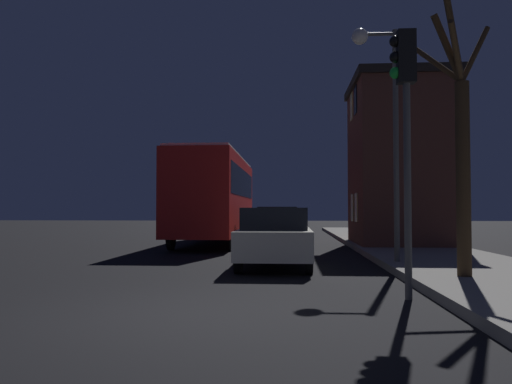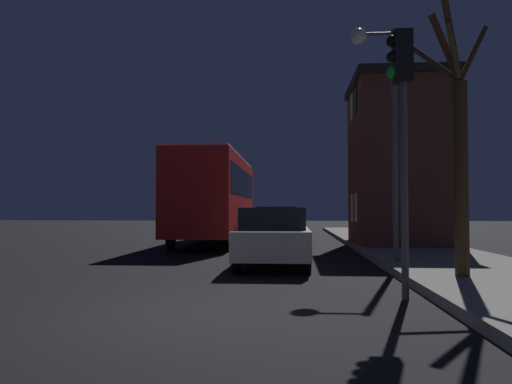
# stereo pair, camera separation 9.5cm
# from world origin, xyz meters

# --- Properties ---
(ground_plane) EXTENTS (120.00, 120.00, 0.00)m
(ground_plane) POSITION_xyz_m (0.00, 0.00, 0.00)
(ground_plane) COLOR black
(brick_building) EXTENTS (3.74, 4.81, 6.45)m
(brick_building) POSITION_xyz_m (5.90, 12.83, 3.42)
(brick_building) COLOR brown
(brick_building) RESTS_ON sidewalk
(streetlamp) EXTENTS (1.18, 0.42, 6.03)m
(streetlamp) POSITION_xyz_m (3.97, 5.83, 4.34)
(streetlamp) COLOR #4C4C4C
(streetlamp) RESTS_ON sidewalk
(traffic_light) EXTENTS (0.43, 0.24, 4.53)m
(traffic_light) POSITION_xyz_m (3.54, 1.37, 3.24)
(traffic_light) COLOR #4C4C4C
(traffic_light) RESTS_ON ground
(bare_tree) EXTENTS (1.53, 1.92, 5.41)m
(bare_tree) POSITION_xyz_m (4.99, 3.00, 2.78)
(bare_tree) COLOR #382819
(bare_tree) RESTS_ON sidewalk
(bus) EXTENTS (2.50, 10.01, 3.79)m
(bus) POSITION_xyz_m (-1.67, 14.40, 2.24)
(bus) COLOR red
(bus) RESTS_ON ground
(car_near_lane) EXTENTS (1.83, 4.03, 1.54)m
(car_near_lane) POSITION_xyz_m (1.21, 5.81, 0.80)
(car_near_lane) COLOR beige
(car_near_lane) RESTS_ON ground
(car_mid_lane) EXTENTS (1.73, 4.07, 1.61)m
(car_mid_lane) POSITION_xyz_m (1.10, 13.06, 0.83)
(car_mid_lane) COLOR black
(car_mid_lane) RESTS_ON ground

